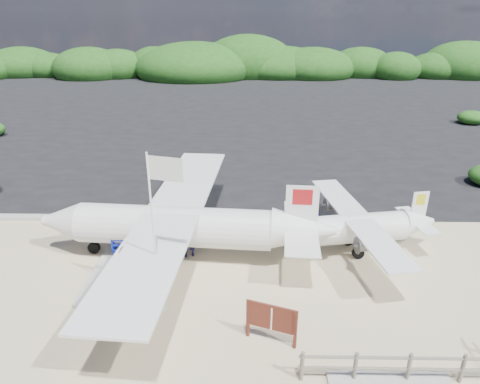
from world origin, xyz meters
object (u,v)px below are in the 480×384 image
(crew_b, at_px, (197,194))
(aircraft_large, at_px, (452,134))
(baggage_cart, at_px, (148,257))
(flagpole, at_px, (161,309))
(crew_a, at_px, (188,239))
(aircraft_small, at_px, (155,97))
(signboard, at_px, (271,341))
(crew_c, at_px, (317,227))

(crew_b, distance_m, aircraft_large, 25.29)
(baggage_cart, distance_m, aircraft_large, 29.47)
(flagpole, height_order, crew_a, flagpole)
(baggage_cart, distance_m, flagpole, 3.64)
(aircraft_large, xyz_separation_m, aircraft_small, (-28.53, 15.85, 0.00))
(aircraft_small, bearing_deg, flagpole, 92.10)
(crew_b, bearing_deg, flagpole, 75.05)
(baggage_cart, xyz_separation_m, signboard, (5.02, -4.98, 0.00))
(signboard, distance_m, aircraft_small, 42.55)
(crew_c, distance_m, aircraft_large, 23.45)
(baggage_cart, relative_size, crew_a, 1.65)
(crew_a, bearing_deg, crew_b, -111.37)
(flagpole, xyz_separation_m, crew_b, (0.47, 7.99, 0.97))
(aircraft_small, bearing_deg, aircraft_large, 141.42)
(crew_b, relative_size, aircraft_large, 0.13)
(crew_b, height_order, aircraft_large, aircraft_large)
(flagpole, height_order, signboard, flagpole)
(baggage_cart, distance_m, crew_c, 7.55)
(crew_a, bearing_deg, signboard, 100.18)
(signboard, height_order, aircraft_small, aircraft_small)
(crew_a, distance_m, crew_c, 5.78)
(baggage_cart, bearing_deg, signboard, -39.00)
(flagpole, height_order, aircraft_large, flagpole)
(flagpole, relative_size, aircraft_small, 0.83)
(baggage_cart, bearing_deg, aircraft_small, 106.69)
(signboard, xyz_separation_m, crew_c, (2.36, 6.40, 0.77))
(baggage_cart, relative_size, flagpole, 0.47)
(signboard, relative_size, crew_c, 1.15)
(crew_c, distance_m, aircraft_small, 37.30)
(crew_a, bearing_deg, baggage_cart, -19.33)
(baggage_cart, height_order, flagpole, flagpole)
(flagpole, bearing_deg, crew_a, 80.99)
(baggage_cart, height_order, aircraft_large, aircraft_large)
(baggage_cart, height_order, crew_a, crew_a)
(crew_c, relative_size, aircraft_small, 0.22)
(aircraft_large, distance_m, aircraft_small, 32.64)
(aircraft_large, bearing_deg, baggage_cart, 47.18)
(crew_b, distance_m, aircraft_small, 32.49)
(signboard, relative_size, crew_b, 0.91)
(signboard, xyz_separation_m, aircraft_small, (-11.92, 40.85, 0.00))
(aircraft_large, bearing_deg, crew_b, 42.16)
(flagpole, bearing_deg, signboard, -21.94)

